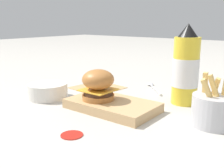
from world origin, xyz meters
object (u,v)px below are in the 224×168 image
(serving_board, at_px, (112,105))
(side_bowl, at_px, (48,90))
(ketchup_bottle, at_px, (186,69))
(spoon, at_px, (152,86))
(fries_basket, at_px, (214,109))
(burger, at_px, (99,84))

(serving_board, bearing_deg, side_bowl, 8.73)
(side_bowl, bearing_deg, ketchup_bottle, -149.57)
(ketchup_bottle, height_order, spoon, ketchup_bottle)
(fries_basket, bearing_deg, serving_board, 13.12)
(fries_basket, xyz_separation_m, side_bowl, (0.51, 0.10, -0.01))
(serving_board, distance_m, spoon, 0.30)
(serving_board, bearing_deg, ketchup_bottle, -126.56)
(serving_board, height_order, burger, burger)
(serving_board, xyz_separation_m, side_bowl, (0.24, 0.04, 0.01))
(fries_basket, relative_size, spoon, 0.99)
(side_bowl, bearing_deg, burger, -172.68)
(fries_basket, bearing_deg, burger, 13.45)
(side_bowl, relative_size, spoon, 0.94)
(fries_basket, bearing_deg, spoon, -37.97)
(side_bowl, distance_m, spoon, 0.39)
(side_bowl, bearing_deg, fries_basket, -168.95)
(serving_board, relative_size, burger, 2.75)
(burger, xyz_separation_m, ketchup_bottle, (-0.18, -0.20, 0.04))
(fries_basket, height_order, spoon, fries_basket)
(burger, distance_m, fries_basket, 0.32)
(serving_board, xyz_separation_m, fries_basket, (-0.27, -0.06, 0.03))
(burger, height_order, spoon, burger)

